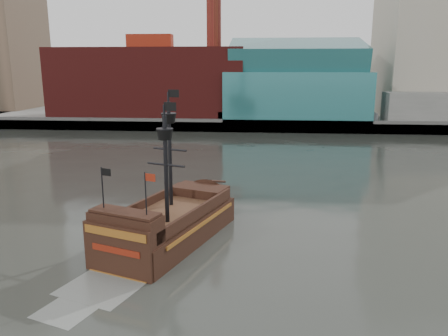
# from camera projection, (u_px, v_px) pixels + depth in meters

# --- Properties ---
(ground) EXTENTS (400.00, 400.00, 0.00)m
(ground) POSITION_uv_depth(u_px,v_px,m) (211.00, 272.00, 28.70)
(ground) COLOR #2A2D28
(ground) RESTS_ON ground
(promenade_far) EXTENTS (220.00, 60.00, 2.00)m
(promenade_far) POSITION_uv_depth(u_px,v_px,m) (251.00, 112.00, 117.69)
(promenade_far) COLOR slate
(promenade_far) RESTS_ON ground
(seawall) EXTENTS (220.00, 1.00, 2.60)m
(seawall) POSITION_uv_depth(u_px,v_px,m) (247.00, 126.00, 89.01)
(seawall) COLOR #4C4C49
(seawall) RESTS_ON ground
(skyline) EXTENTS (149.00, 45.00, 62.00)m
(skyline) POSITION_uv_depth(u_px,v_px,m) (273.00, 17.00, 104.65)
(skyline) COLOR brown
(skyline) RESTS_ON promenade_far
(pirate_ship) EXTENTS (10.07, 17.16, 12.33)m
(pirate_ship) POSITION_uv_depth(u_px,v_px,m) (168.00, 228.00, 33.42)
(pirate_ship) COLOR black
(pirate_ship) RESTS_ON ground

